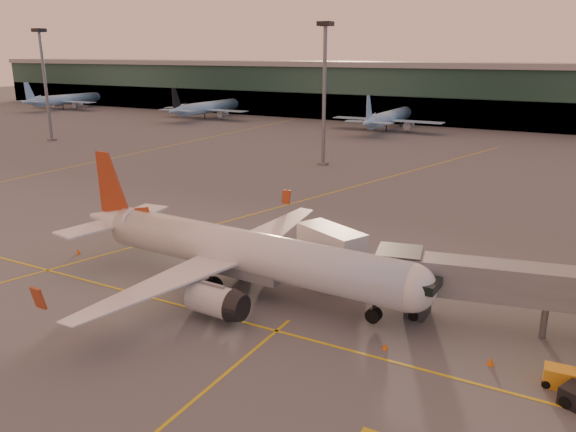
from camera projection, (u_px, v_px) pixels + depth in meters
The scene contains 14 objects.
ground at pixel (183, 344), 40.78m from camera, with size 600.00×600.00×0.00m, color #4C4F54.
taxi_markings at pixel (338, 198), 81.59m from camera, with size 100.12×173.00×0.01m.
terminal at pixel (503, 95), 157.60m from camera, with size 400.00×20.00×17.60m.
mast_west_far at pixel (44, 77), 130.35m from camera, with size 2.40×2.40×25.60m.
mast_west_near at pixel (324, 84), 101.37m from camera, with size 2.40×2.40×25.60m.
distant_aircraft_row at pixel (295, 124), 164.88m from camera, with size 225.00×34.00×13.00m.
main_airplane at pixel (236, 252), 49.13m from camera, with size 36.48×32.83×11.01m.
jet_bridge at pixel (569, 292), 40.38m from camera, with size 26.10×8.26×5.58m.
catering_truck at pixel (332, 252), 50.95m from camera, with size 7.23×5.40×5.15m.
gpu_cart at pixel (562, 378), 35.37m from camera, with size 2.27×1.44×1.29m.
cone_nose at pixel (491, 361), 37.96m from camera, with size 0.47×0.47×0.59m.
cone_tail at pixel (78, 251), 58.88m from camera, with size 0.47×0.47×0.59m.
cone_wing_left at pixel (321, 231), 65.66m from camera, with size 0.43×0.43×0.55m.
cone_fwd at pixel (385, 346), 39.98m from camera, with size 0.40×0.40×0.51m.
Camera 1 is at (24.29, -28.33, 20.39)m, focal length 35.00 mm.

